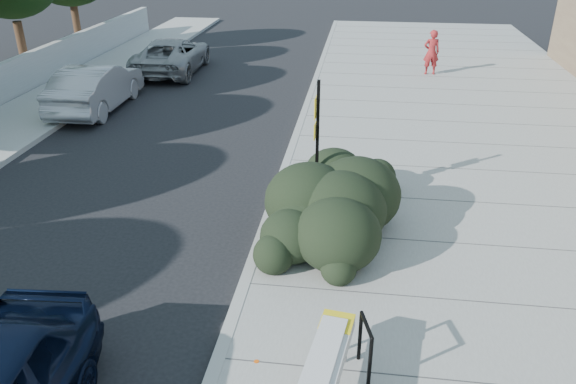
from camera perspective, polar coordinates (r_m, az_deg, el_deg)
name	(u,v)px	position (r m, az deg, el deg)	size (l,w,h in m)	color
ground	(245,290)	(10.73, -4.43, -9.87)	(120.00, 120.00, 0.00)	black
sidewalk_near	(500,189)	(15.27, 20.70, 0.31)	(11.20, 50.00, 0.15)	gray
curb_near	(282,176)	(14.96, -0.58, 1.60)	(0.22, 50.00, 0.17)	#9E9E99
curb_far	(3,161)	(17.86, -26.94, 2.84)	(0.22, 50.00, 0.17)	#9E9E99
bench	(322,372)	(8.03, 3.50, -17.83)	(0.85, 2.42, 0.72)	gray
bike_rack	(365,343)	(8.55, 7.86, -14.98)	(0.21, 0.61, 0.92)	black
sign_post	(317,137)	(12.78, 2.94, 5.63)	(0.11, 0.34, 2.98)	black
hedge	(334,189)	(12.18, 4.72, 0.33)	(2.29, 4.58, 1.72)	black
wagon_silver	(96,87)	(21.60, -18.92, 10.05)	(1.74, 4.98, 1.64)	#9F9FA3
suv_silver	(172,55)	(26.34, -11.71, 13.46)	(2.52, 5.46, 1.52)	gray
pedestrian	(431,52)	(25.57, 14.37, 13.60)	(0.69, 0.45, 1.89)	maroon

